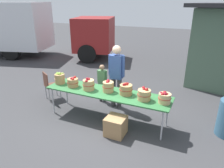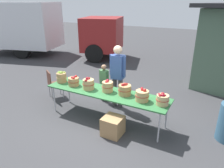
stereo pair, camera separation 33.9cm
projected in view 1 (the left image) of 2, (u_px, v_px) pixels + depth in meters
name	position (u px, v px, depth m)	size (l,w,h in m)	color
ground_plane	(107.00, 119.00, 5.33)	(40.00, 40.00, 0.00)	#38383A
market_table	(107.00, 93.00, 5.07)	(3.10, 0.76, 0.75)	#2D6B38
apple_basket_green_0	(60.00, 78.00, 5.54)	(0.28, 0.28, 0.32)	#A87F51
apple_basket_red_0	(73.00, 82.00, 5.35)	(0.29, 0.29, 0.26)	#A87F51
apple_basket_red_1	(89.00, 85.00, 5.15)	(0.30, 0.30, 0.31)	tan
apple_basket_red_2	(108.00, 86.00, 5.03)	(0.28, 0.28, 0.30)	tan
apple_basket_red_3	(126.00, 89.00, 4.89)	(0.31, 0.31, 0.29)	#A87F51
apple_basket_red_4	(144.00, 95.00, 4.62)	(0.31, 0.31, 0.29)	tan
apple_basket_red_5	(165.00, 98.00, 4.47)	(0.28, 0.28, 0.27)	tan
vendor_adult	(117.00, 72.00, 5.60)	(0.46, 0.24, 1.74)	#3F3F3F
child_customer	(102.00, 80.00, 6.03)	(0.30, 0.17, 1.14)	#3F3F3F
box_truck	(27.00, 28.00, 10.95)	(7.99, 4.23, 2.75)	silver
folding_chair	(50.00, 84.00, 6.22)	(0.55, 0.55, 0.86)	brown
produce_crate	(116.00, 126.00, 4.65)	(0.43, 0.43, 0.43)	#A87F51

